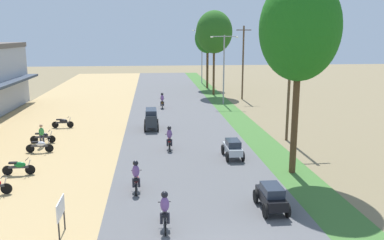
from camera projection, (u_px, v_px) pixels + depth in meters
The scene contains 20 objects.
parked_motorbike_second at pixel (19, 166), 22.62m from camera, with size 1.80×0.54×0.94m.
parked_motorbike_third at pixel (40, 145), 26.89m from camera, with size 1.80×0.54×0.94m.
parked_motorbike_fourth at pixel (43, 137), 29.20m from camera, with size 1.80×0.54×0.94m.
parked_motorbike_fifth at pixel (63, 122), 33.95m from camera, with size 1.80×0.54×0.94m.
street_signboard at pixel (61, 211), 15.70m from camera, with size 0.06×1.30×1.50m.
pedestrian_on_shoulder at pixel (42, 134), 28.17m from camera, with size 0.40×0.31×1.62m.
median_tree_nearest at pixel (300, 29), 21.47m from camera, with size 4.35×4.35×10.90m.
median_tree_second at pixel (214, 32), 50.87m from camera, with size 4.61×4.61×10.69m.
median_tree_third at pixel (208, 38), 57.44m from camera, with size 3.67×3.67×9.36m.
streetlamp_near at pixel (224, 65), 44.76m from camera, with size 3.16×0.20×7.66m.
streetlamp_mid at pixel (202, 53), 63.71m from camera, with size 3.16×0.20×8.49m.
utility_pole_near at pixel (243, 62), 48.35m from camera, with size 1.80×0.20×8.78m.
utility_pole_far at pixel (290, 72), 29.28m from camera, with size 1.80×0.20×9.87m.
car_sedan_black at pixel (271, 196), 18.02m from camera, with size 1.10×2.26×1.19m.
car_sedan_silver at pixel (233, 148), 25.65m from camera, with size 1.10×2.26×1.19m.
car_van_charcoal at pixel (151, 118), 33.34m from camera, with size 1.19×2.41×1.67m.
motorbike_ahead_second at pixel (165, 211), 16.26m from camera, with size 0.54×1.80×1.66m.
motorbike_ahead_third at pixel (136, 177), 20.14m from camera, with size 0.54×1.80×1.66m.
motorbike_ahead_fourth at pixel (169, 138), 27.53m from camera, with size 0.54×1.80×1.66m.
motorbike_ahead_fifth at pixel (162, 101), 42.80m from camera, with size 0.54×1.80×1.66m.
Camera 1 is at (-2.28, -11.67, 7.88)m, focal length 37.64 mm.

